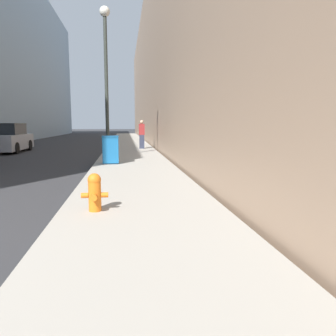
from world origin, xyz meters
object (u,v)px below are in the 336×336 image
fire_hydrant (95,191)px  trash_bin (111,149)px  lamppost (106,68)px  parked_sedan_near (7,139)px  pedestrian_on_sidewalk (142,134)px

fire_hydrant → trash_bin: size_ratio=0.63×
trash_bin → lamppost: size_ratio=0.16×
trash_bin → parked_sedan_near: bearing=129.7°
lamppost → parked_sedan_near: (-5.96, 4.90, -3.31)m
pedestrian_on_sidewalk → fire_hydrant: bearing=-96.2°
trash_bin → parked_sedan_near: 9.69m
trash_bin → parked_sedan_near: parked_sedan_near is taller
fire_hydrant → pedestrian_on_sidewalk: (1.56, 14.31, 0.52)m
lamppost → fire_hydrant: bearing=-88.6°
trash_bin → lamppost: 4.25m
trash_bin → parked_sedan_near: size_ratio=0.25×
lamppost → parked_sedan_near: 8.40m
lamppost → pedestrian_on_sidewalk: bearing=69.9°
trash_bin → fire_hydrant: bearing=-90.0°
trash_bin → parked_sedan_near: (-6.19, 7.45, 0.08)m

